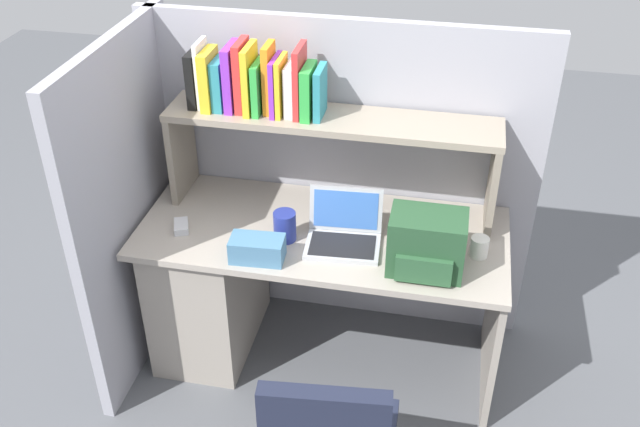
% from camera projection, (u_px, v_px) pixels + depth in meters
% --- Properties ---
extents(ground_plane, '(8.00, 8.00, 0.00)m').
position_uv_depth(ground_plane, '(322.00, 352.00, 3.53)').
color(ground_plane, '#595B60').
extents(desk, '(1.60, 0.70, 0.73)m').
position_uv_depth(desk, '(241.00, 278.00, 3.37)').
color(desk, '#AAA093').
rests_on(desk, ground_plane).
extents(cubicle_partition_rear, '(1.84, 0.05, 1.55)m').
position_uv_depth(cubicle_partition_rear, '(338.00, 178.00, 3.41)').
color(cubicle_partition_rear, '#9E9EA8').
rests_on(cubicle_partition_rear, ground_plane).
extents(cubicle_partition_left, '(0.05, 1.06, 1.55)m').
position_uv_depth(cubicle_partition_left, '(133.00, 206.00, 3.20)').
color(cubicle_partition_left, '#9E9EA8').
rests_on(cubicle_partition_left, ground_plane).
extents(overhead_hutch, '(1.44, 0.28, 0.45)m').
position_uv_depth(overhead_hutch, '(332.00, 137.00, 3.09)').
color(overhead_hutch, gray).
rests_on(overhead_hutch, desk).
extents(reference_books_on_shelf, '(0.58, 0.19, 0.30)m').
position_uv_depth(reference_books_on_shelf, '(255.00, 82.00, 3.03)').
color(reference_books_on_shelf, black).
rests_on(reference_books_on_shelf, overhead_hutch).
extents(laptop, '(0.33, 0.27, 0.22)m').
position_uv_depth(laptop, '(344.00, 232.00, 3.02)').
color(laptop, '#B7BABF').
rests_on(laptop, desk).
extents(backpack, '(0.30, 0.23, 0.25)m').
position_uv_depth(backpack, '(427.00, 244.00, 2.83)').
color(backpack, '#264C2D').
rests_on(backpack, desk).
extents(computer_mouse, '(0.09, 0.12, 0.03)m').
position_uv_depth(computer_mouse, '(181.00, 226.00, 3.12)').
color(computer_mouse, silver).
rests_on(computer_mouse, desk).
extents(paper_cup, '(0.08, 0.08, 0.09)m').
position_uv_depth(paper_cup, '(479.00, 247.00, 2.95)').
color(paper_cup, white).
rests_on(paper_cup, desk).
extents(tissue_box, '(0.23, 0.13, 0.10)m').
position_uv_depth(tissue_box, '(257.00, 249.00, 2.93)').
color(tissue_box, teal).
rests_on(tissue_box, desk).
extents(snack_canister, '(0.10, 0.10, 0.13)m').
position_uv_depth(snack_canister, '(285.00, 226.00, 3.03)').
color(snack_canister, navy).
rests_on(snack_canister, desk).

